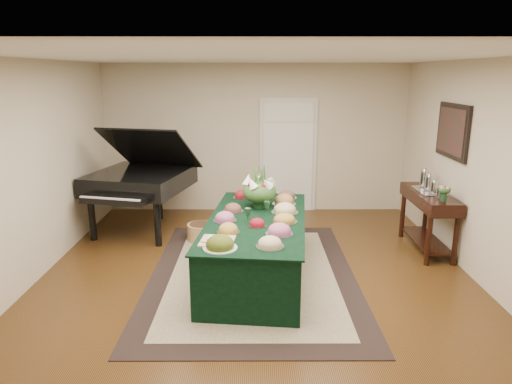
{
  "coord_description": "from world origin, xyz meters",
  "views": [
    {
      "loc": [
        -0.02,
        -5.34,
        2.53
      ],
      "look_at": [
        0.0,
        0.3,
        1.05
      ],
      "focal_mm": 32.0,
      "sensor_mm": 36.0,
      "label": 1
    }
  ],
  "objects_px": {
    "buffet_table": "(257,247)",
    "floral_centerpiece": "(259,187)",
    "grand_piano": "(141,180)",
    "mahogany_sideboard": "(429,206)"
  },
  "relations": [
    {
      "from": "buffet_table",
      "to": "floral_centerpiece",
      "type": "bearing_deg",
      "value": 85.96
    },
    {
      "from": "buffet_table",
      "to": "floral_centerpiece",
      "type": "distance_m",
      "value": 0.83
    },
    {
      "from": "floral_centerpiece",
      "to": "grand_piano",
      "type": "height_order",
      "value": "grand_piano"
    },
    {
      "from": "buffet_table",
      "to": "mahogany_sideboard",
      "type": "height_order",
      "value": "mahogany_sideboard"
    },
    {
      "from": "floral_centerpiece",
      "to": "grand_piano",
      "type": "bearing_deg",
      "value": 146.97
    },
    {
      "from": "grand_piano",
      "to": "buffet_table",
      "type": "bearing_deg",
      "value": -43.05
    },
    {
      "from": "grand_piano",
      "to": "floral_centerpiece",
      "type": "bearing_deg",
      "value": -33.03
    },
    {
      "from": "grand_piano",
      "to": "mahogany_sideboard",
      "type": "xyz_separation_m",
      "value": [
        4.35,
        -0.86,
        -0.19
      ]
    },
    {
      "from": "mahogany_sideboard",
      "to": "floral_centerpiece",
      "type": "bearing_deg",
      "value": -171.24
    },
    {
      "from": "buffet_table",
      "to": "floral_centerpiece",
      "type": "xyz_separation_m",
      "value": [
        0.04,
        0.51,
        0.66
      ]
    }
  ]
}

